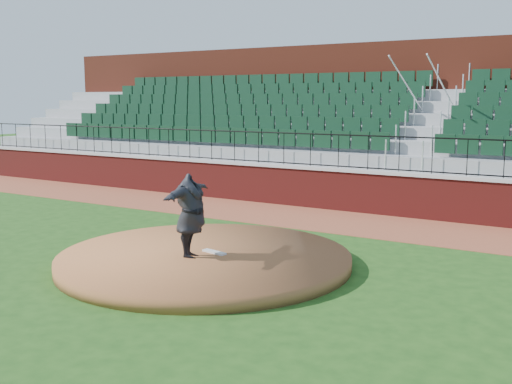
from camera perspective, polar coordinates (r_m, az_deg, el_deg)
ground at (r=12.80m, az=-3.57°, el=-6.62°), size 90.00×90.00×0.00m
warning_track at (r=17.36m, az=6.82°, el=-2.58°), size 34.00×3.20×0.01m
field_wall at (r=18.71m, az=8.93°, el=0.03°), size 34.00×0.35×1.20m
wall_cap at (r=18.62m, az=8.98°, el=2.01°), size 34.00×0.45×0.10m
wall_railing at (r=18.57m, az=9.02°, el=3.70°), size 34.00×0.05×1.00m
seating_stands at (r=21.06m, az=11.95°, el=5.56°), size 34.00×5.10×4.60m
concourse_wall at (r=23.70m, az=14.33°, el=6.89°), size 34.00×0.50×5.50m
pitchers_mound at (r=12.66m, az=-4.77°, el=-6.23°), size 5.96×5.96×0.25m
pitching_rubber at (r=12.61m, az=-3.90°, el=-5.60°), size 0.60×0.25×0.04m
pitcher at (r=12.17m, az=-6.10°, el=-2.19°), size 1.14×2.14×1.68m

